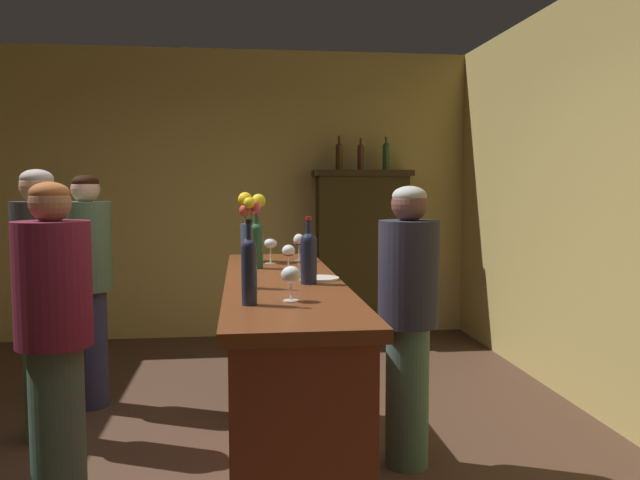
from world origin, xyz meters
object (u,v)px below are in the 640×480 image
object	(u,v)px
wine_bottle_rose	(257,243)
patron_redhead	(54,332)
wine_glass_spare	(289,253)
display_bottle_left	(339,155)
bar_counter	(283,383)
display_bottle_midleft	(361,155)
wine_bottle_merlot	(249,268)
wine_glass_mid	(299,241)
cheese_plate	(319,278)
flower_arrangement	(251,228)
patron_tall	(88,280)
wine_glass_rear	(270,244)
display_bottle_center	(386,155)
patron_in_grey	(41,291)
wine_glass_front	(291,276)
bartender	(408,313)
wine_bottle_pinot	(309,255)
wine_bottle_malbec	(249,260)
display_cabinet	(362,251)

from	to	relation	value
wine_bottle_rose	patron_redhead	distance (m)	1.16
wine_glass_spare	display_bottle_left	xyz separation A→B (m)	(0.72, 2.95, 0.66)
bar_counter	display_bottle_midleft	size ratio (longest dim) A/B	7.09
wine_bottle_merlot	wine_glass_mid	distance (m)	1.49
wine_bottle_merlot	cheese_plate	distance (m)	0.75
flower_arrangement	wine_bottle_merlot	bearing A→B (deg)	-91.23
display_bottle_left	patron_tall	distance (m)	2.88
wine_glass_rear	patron_tall	distance (m)	1.45
cheese_plate	display_bottle_center	distance (m)	3.47
wine_glass_spare	patron_in_grey	bearing A→B (deg)	159.19
bar_counter	wine_glass_front	world-z (taller)	wine_glass_front
display_bottle_left	bartender	world-z (taller)	display_bottle_left
bar_counter	wine_bottle_merlot	bearing A→B (deg)	-104.19
wine_glass_mid	wine_glass_front	bearing A→B (deg)	-96.44
bar_counter	cheese_plate	distance (m)	0.57
wine_bottle_rose	wine_glass_rear	world-z (taller)	wine_bottle_rose
wine_bottle_pinot	patron_tall	size ratio (longest dim) A/B	0.20
wine_glass_rear	display_bottle_midleft	world-z (taller)	display_bottle_midleft
patron_in_grey	wine_bottle_malbec	bearing A→B (deg)	-10.92
wine_bottle_pinot	bartender	world-z (taller)	bartender
patron_in_grey	display_bottle_midleft	bearing A→B (deg)	74.47
display_bottle_center	wine_bottle_pinot	bearing A→B (deg)	-108.73
wine_bottle_rose	display_bottle_center	distance (m)	3.12
display_bottle_center	patron_in_grey	size ratio (longest dim) A/B	0.21
flower_arrangement	patron_redhead	bearing A→B (deg)	-137.59
cheese_plate	display_bottle_midleft	distance (m)	3.40
flower_arrangement	display_bottle_center	world-z (taller)	display_bottle_center
display_bottle_left	patron_redhead	distance (m)	3.87
display_bottle_left	wine_bottle_merlot	bearing A→B (deg)	-103.76
wine_glass_rear	wine_bottle_pinot	bearing A→B (deg)	-80.13
wine_glass_spare	patron_redhead	xyz separation A→B (m)	(-1.13, -0.30, -0.33)
wine_bottle_pinot	wine_glass_spare	size ratio (longest dim) A/B	2.10
display_bottle_midleft	flower_arrangement	bearing A→B (deg)	-115.41
wine_glass_mid	flower_arrangement	bearing A→B (deg)	175.68
wine_bottle_pinot	wine_glass_mid	world-z (taller)	wine_bottle_pinot
wine_glass_mid	display_bottle_center	bearing A→B (deg)	65.49
display_bottle_center	bar_counter	bearing A→B (deg)	-111.49
wine_bottle_rose	patron_tall	distance (m)	1.51
display_cabinet	wine_glass_mid	bearing A→B (deg)	-109.53
wine_glass_rear	wine_glass_front	bearing A→B (deg)	-88.90
wine_bottle_malbec	wine_bottle_merlot	world-z (taller)	wine_bottle_merlot
wine_bottle_rose	wine_glass_rear	bearing A→B (deg)	68.20
wine_bottle_rose	display_bottle_midleft	xyz separation A→B (m)	(1.11, 2.73, 0.62)
wine_bottle_rose	display_bottle_center	size ratio (longest dim) A/B	0.92
wine_glass_spare	patron_tall	world-z (taller)	patron_tall
wine_bottle_rose	display_bottle_midleft	bearing A→B (deg)	67.95
patron_in_grey	bartender	world-z (taller)	patron_in_grey
wine_glass_rear	patron_redhead	bearing A→B (deg)	-145.33
display_bottle_midleft	display_bottle_left	bearing A→B (deg)	180.00
wine_bottle_malbec	flower_arrangement	size ratio (longest dim) A/B	0.73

